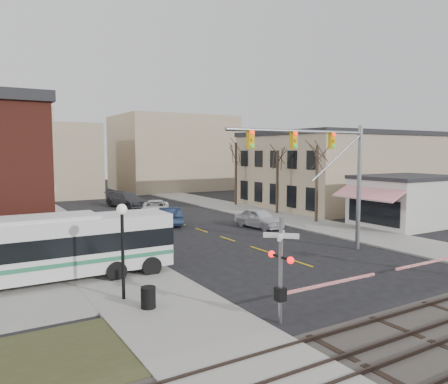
# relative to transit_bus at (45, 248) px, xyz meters

# --- Properties ---
(ground) EXTENTS (160.00, 160.00, 0.00)m
(ground) POSITION_rel_transit_bus_xyz_m (13.09, -5.29, -1.77)
(ground) COLOR black
(ground) RESTS_ON ground
(sidewalk_west) EXTENTS (5.00, 60.00, 0.12)m
(sidewalk_west) POSITION_rel_transit_bus_xyz_m (3.59, 14.71, -1.71)
(sidewalk_west) COLOR gray
(sidewalk_west) RESTS_ON ground
(sidewalk_east) EXTENTS (5.00, 60.00, 0.12)m
(sidewalk_east) POSITION_rel_transit_bus_xyz_m (22.59, 14.71, -1.71)
(sidewalk_east) COLOR gray
(sidewalk_east) RESTS_ON ground
(tan_building) EXTENTS (20.30, 15.30, 8.50)m
(tan_building) POSITION_rel_transit_bus_xyz_m (35.09, 14.71, 2.49)
(tan_building) COLOR tan
(tan_building) RESTS_ON ground
(awning_shop) EXTENTS (9.74, 6.20, 4.30)m
(awning_shop) POSITION_rel_transit_bus_xyz_m (29.06, 1.71, 0.39)
(awning_shop) COLOR beige
(awning_shop) RESTS_ON ground
(tree_east_a) EXTENTS (0.28, 0.28, 6.75)m
(tree_east_a) POSITION_rel_transit_bus_xyz_m (23.59, 6.71, 1.72)
(tree_east_a) COLOR #382B21
(tree_east_a) RESTS_ON sidewalk_east
(tree_east_b) EXTENTS (0.28, 0.28, 6.30)m
(tree_east_b) POSITION_rel_transit_bus_xyz_m (23.89, 12.71, 1.50)
(tree_east_b) COLOR #382B21
(tree_east_b) RESTS_ON sidewalk_east
(tree_east_c) EXTENTS (0.28, 0.28, 7.20)m
(tree_east_c) POSITION_rel_transit_bus_xyz_m (24.09, 20.71, 1.95)
(tree_east_c) COLOR #382B21
(tree_east_c) RESTS_ON sidewalk_east
(transit_bus) EXTENTS (12.16, 2.74, 3.13)m
(transit_bus) POSITION_rel_transit_bus_xyz_m (0.00, 0.00, 0.00)
(transit_bus) COLOR silver
(transit_bus) RESTS_ON ground
(traffic_signal_mast) EXTENTS (10.20, 0.30, 8.00)m
(traffic_signal_mast) POSITION_rel_transit_bus_xyz_m (15.87, -2.41, 3.98)
(traffic_signal_mast) COLOR gray
(traffic_signal_mast) RESTS_ON ground
(rr_crossing_west) EXTENTS (5.60, 1.36, 4.00)m
(rr_crossing_west) POSITION_rel_transit_bus_xyz_m (7.06, -9.52, 0.20)
(rr_crossing_west) COLOR gray
(rr_crossing_west) RESTS_ON ground
(street_lamp) EXTENTS (0.44, 0.44, 4.06)m
(street_lamp) POSITION_rel_transit_bus_xyz_m (2.41, -4.26, 1.27)
(street_lamp) COLOR black
(street_lamp) RESTS_ON sidewalk_west
(trash_bin) EXTENTS (0.60, 0.60, 0.86)m
(trash_bin) POSITION_rel_transit_bus_xyz_m (2.91, -5.80, -1.22)
(trash_bin) COLOR black
(trash_bin) RESTS_ON sidewalk_west
(car_a) EXTENTS (2.49, 4.86, 1.58)m
(car_a) POSITION_rel_transit_bus_xyz_m (17.81, 7.35, -0.98)
(car_a) COLOR silver
(car_a) RESTS_ON ground
(car_b) EXTENTS (2.72, 4.92, 1.54)m
(car_b) POSITION_rel_transit_bus_xyz_m (11.99, 12.55, -1.00)
(car_b) COLOR #19263F
(car_b) RESTS_ON ground
(car_c) EXTENTS (4.64, 6.10, 1.54)m
(car_c) POSITION_rel_transit_bus_xyz_m (12.83, 17.75, -1.00)
(car_c) COLOR silver
(car_c) RESTS_ON ground
(car_d) EXTENTS (4.05, 6.37, 1.72)m
(car_d) POSITION_rel_transit_bus_xyz_m (12.75, 25.94, -0.91)
(car_d) COLOR #36363A
(car_d) RESTS_ON ground
(pedestrian_near) EXTENTS (0.48, 0.70, 1.86)m
(pedestrian_near) POSITION_rel_transit_bus_xyz_m (4.12, -0.36, -0.72)
(pedestrian_near) COLOR #5A4B48
(pedestrian_near) RESTS_ON sidewalk_west
(pedestrian_far) EXTENTS (1.01, 1.03, 1.68)m
(pedestrian_far) POSITION_rel_transit_bus_xyz_m (3.56, 1.74, -0.81)
(pedestrian_far) COLOR #363D5F
(pedestrian_far) RESTS_ON sidewalk_west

